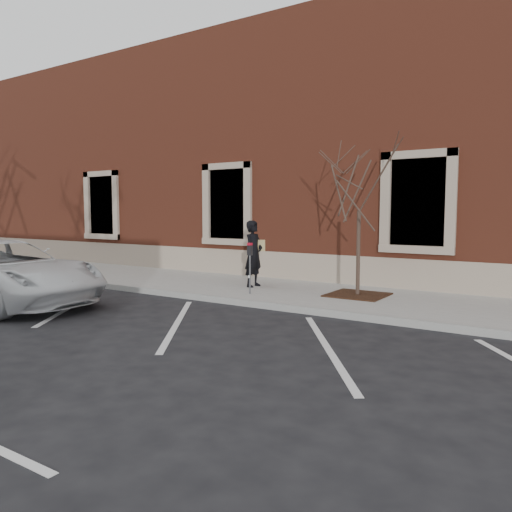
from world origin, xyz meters
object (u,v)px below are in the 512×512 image
Objects in this scene: white_truck at (0,273)px; sapling at (359,187)px; parking_meter at (250,258)px; man at (254,254)px.

sapling is at bearing -56.68° from white_truck.
man is at bearing 94.56° from parking_meter.
parking_meter is 0.23× the size of white_truck.
sapling is (2.32, 1.20, 1.72)m from parking_meter.
parking_meter is (0.57, -1.02, -0.02)m from man.
white_truck is (-3.93, -4.73, -0.29)m from man.
man is at bearing -42.18° from white_truck.
white_truck is at bearing 142.35° from man.
parking_meter is at bearing -148.96° from man.
sapling reaches higher than parking_meter.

